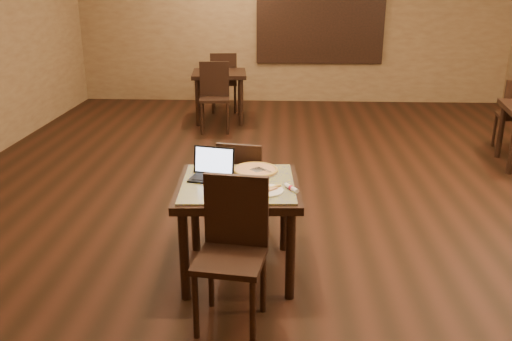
{
  "coord_description": "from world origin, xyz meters",
  "views": [
    {
      "loc": [
        -0.2,
        -5.35,
        2.21
      ],
      "look_at": [
        -0.38,
        -1.5,
        0.85
      ],
      "focal_mm": 38.0,
      "sensor_mm": 36.0,
      "label": 1
    }
  ],
  "objects_px": {
    "chair_main_near": "(233,243)",
    "laptop": "(213,170)",
    "other_table_b": "(219,80)",
    "other_table_b_chair_near": "(214,92)",
    "tiled_table": "(238,195)",
    "chair_main_far": "(242,184)",
    "pizza_pan": "(255,172)",
    "other_table_b_chair_far": "(224,79)"
  },
  "relations": [
    {
      "from": "chair_main_near",
      "to": "laptop",
      "type": "bearing_deg",
      "value": 114.62
    },
    {
      "from": "laptop",
      "to": "other_table_b",
      "type": "distance_m",
      "value": 4.87
    },
    {
      "from": "other_table_b_chair_near",
      "to": "laptop",
      "type": "bearing_deg",
      "value": -88.71
    },
    {
      "from": "tiled_table",
      "to": "chair_main_far",
      "type": "height_order",
      "value": "chair_main_far"
    },
    {
      "from": "tiled_table",
      "to": "pizza_pan",
      "type": "distance_m",
      "value": 0.29
    },
    {
      "from": "chair_main_near",
      "to": "pizza_pan",
      "type": "height_order",
      "value": "chair_main_near"
    },
    {
      "from": "other_table_b_chair_near",
      "to": "tiled_table",
      "type": "bearing_deg",
      "value": -86.28
    },
    {
      "from": "chair_main_far",
      "to": "laptop",
      "type": "distance_m",
      "value": 0.63
    },
    {
      "from": "other_table_b",
      "to": "other_table_b_chair_far",
      "type": "bearing_deg",
      "value": 83.68
    },
    {
      "from": "pizza_pan",
      "to": "other_table_b",
      "type": "height_order",
      "value": "other_table_b"
    },
    {
      "from": "chair_main_far",
      "to": "pizza_pan",
      "type": "distance_m",
      "value": 0.48
    },
    {
      "from": "chair_main_near",
      "to": "other_table_b",
      "type": "height_order",
      "value": "chair_main_near"
    },
    {
      "from": "other_table_b_chair_near",
      "to": "other_table_b_chair_far",
      "type": "height_order",
      "value": "same"
    },
    {
      "from": "tiled_table",
      "to": "chair_main_near",
      "type": "relative_size",
      "value": 0.96
    },
    {
      "from": "chair_main_far",
      "to": "laptop",
      "type": "bearing_deg",
      "value": 81.1
    },
    {
      "from": "laptop",
      "to": "chair_main_near",
      "type": "bearing_deg",
      "value": -60.72
    },
    {
      "from": "chair_main_near",
      "to": "tiled_table",
      "type": "bearing_deg",
      "value": 99.24
    },
    {
      "from": "laptop",
      "to": "other_table_b_chair_far",
      "type": "relative_size",
      "value": 0.36
    },
    {
      "from": "tiled_table",
      "to": "other_table_b",
      "type": "height_order",
      "value": "other_table_b"
    },
    {
      "from": "chair_main_near",
      "to": "other_table_b_chair_near",
      "type": "distance_m",
      "value": 5.01
    },
    {
      "from": "chair_main_far",
      "to": "pizza_pan",
      "type": "height_order",
      "value": "chair_main_far"
    },
    {
      "from": "chair_main_far",
      "to": "other_table_b",
      "type": "height_order",
      "value": "chair_main_far"
    },
    {
      "from": "laptop",
      "to": "other_table_b_chair_near",
      "type": "bearing_deg",
      "value": 109.52
    },
    {
      "from": "tiled_table",
      "to": "laptop",
      "type": "height_order",
      "value": "laptop"
    },
    {
      "from": "tiled_table",
      "to": "other_table_b_chair_far",
      "type": "distance_m",
      "value": 5.6
    },
    {
      "from": "tiled_table",
      "to": "chair_main_far",
      "type": "distance_m",
      "value": 0.64
    },
    {
      "from": "chair_main_near",
      "to": "pizza_pan",
      "type": "bearing_deg",
      "value": 90.89
    },
    {
      "from": "chair_main_far",
      "to": "other_table_b_chair_near",
      "type": "bearing_deg",
      "value": -68.78
    },
    {
      "from": "tiled_table",
      "to": "other_table_b_chair_far",
      "type": "height_order",
      "value": "other_table_b_chair_far"
    },
    {
      "from": "other_table_b_chair_near",
      "to": "other_table_b_chair_far",
      "type": "bearing_deg",
      "value": 83.68
    },
    {
      "from": "tiled_table",
      "to": "chair_main_near",
      "type": "height_order",
      "value": "chair_main_near"
    },
    {
      "from": "tiled_table",
      "to": "other_table_b_chair_near",
      "type": "bearing_deg",
      "value": 96.17
    },
    {
      "from": "laptop",
      "to": "other_table_b_chair_far",
      "type": "bearing_deg",
      "value": 107.84
    },
    {
      "from": "other_table_b",
      "to": "chair_main_far",
      "type": "bearing_deg",
      "value": -86.55
    },
    {
      "from": "chair_main_far",
      "to": "other_table_b_chair_far",
      "type": "relative_size",
      "value": 0.87
    },
    {
      "from": "other_table_b_chair_near",
      "to": "other_table_b_chair_far",
      "type": "relative_size",
      "value": 1.0
    },
    {
      "from": "other_table_b",
      "to": "pizza_pan",
      "type": "bearing_deg",
      "value": -85.66
    },
    {
      "from": "chair_main_near",
      "to": "other_table_b",
      "type": "bearing_deg",
      "value": 105.34
    },
    {
      "from": "chair_main_far",
      "to": "other_table_b_chair_far",
      "type": "height_order",
      "value": "other_table_b_chair_far"
    },
    {
      "from": "laptop",
      "to": "other_table_b",
      "type": "xyz_separation_m",
      "value": [
        -0.5,
        4.84,
        -0.15
      ]
    },
    {
      "from": "chair_main_far",
      "to": "other_table_b",
      "type": "distance_m",
      "value": 4.38
    },
    {
      "from": "chair_main_far",
      "to": "tiled_table",
      "type": "bearing_deg",
      "value": 102.09
    }
  ]
}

